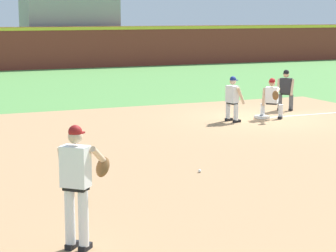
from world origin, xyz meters
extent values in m
plane|color=#518942|center=(0.00, 0.00, 0.00)|extent=(160.00, 160.00, 0.00)
cube|color=#A87F56|center=(-4.43, -4.74, 0.00)|extent=(18.00, 18.00, 0.01)
cube|color=white|center=(0.00, 0.00, 0.04)|extent=(0.38, 0.38, 0.09)
sphere|color=white|center=(-5.16, -5.92, 0.04)|extent=(0.07, 0.07, 0.07)
cube|color=black|center=(-8.92, -9.37, 0.04)|extent=(0.26, 0.26, 0.09)
cylinder|color=white|center=(-8.95, -9.40, 0.50)|extent=(0.15, 0.15, 0.84)
cube|color=black|center=(-8.76, -9.52, 0.04)|extent=(0.26, 0.26, 0.09)
cylinder|color=white|center=(-8.79, -9.55, 0.50)|extent=(0.15, 0.15, 0.84)
cube|color=black|center=(-8.87, -9.47, 0.94)|extent=(0.38, 0.38, 0.06)
cube|color=white|center=(-8.87, -9.47, 1.26)|extent=(0.46, 0.45, 0.60)
sphere|color=#DBB28E|center=(-8.85, -9.46, 1.69)|extent=(0.21, 0.21, 0.21)
sphere|color=maroon|center=(-8.85, -9.46, 1.76)|extent=(0.20, 0.20, 0.20)
cube|color=maroon|center=(-8.79, -9.39, 1.74)|extent=(0.20, 0.20, 0.02)
cylinder|color=#DBB28E|center=(-9.00, -9.25, 1.23)|extent=(0.20, 0.20, 0.59)
cylinder|color=#DBB28E|center=(-8.48, -9.43, 1.35)|extent=(0.43, 0.45, 0.41)
ellipsoid|color=brown|center=(-8.42, -9.37, 1.19)|extent=(0.35, 0.35, 0.34)
cube|color=black|center=(0.46, -0.39, 0.04)|extent=(0.26, 0.26, 0.09)
cylinder|color=white|center=(0.49, -0.36, 0.28)|extent=(0.15, 0.15, 0.40)
cube|color=black|center=(0.03, 0.03, 0.04)|extent=(0.26, 0.26, 0.09)
cylinder|color=white|center=(0.06, 0.06, 0.28)|extent=(0.15, 0.15, 0.40)
cube|color=black|center=(0.28, -0.15, 0.50)|extent=(0.38, 0.38, 0.06)
cube|color=white|center=(0.28, -0.15, 0.78)|extent=(0.45, 0.45, 0.52)
sphere|color=tan|center=(0.26, -0.16, 1.17)|extent=(0.21, 0.21, 0.21)
sphere|color=maroon|center=(0.26, -0.16, 1.24)|extent=(0.20, 0.20, 0.20)
cube|color=maroon|center=(0.20, -0.23, 1.22)|extent=(0.20, 0.20, 0.02)
cylinder|color=tan|center=(0.16, -0.62, 0.92)|extent=(0.47, 0.48, 0.24)
cylinder|color=tan|center=(0.03, -0.04, 0.72)|extent=(0.23, 0.23, 0.58)
ellipsoid|color=brown|center=(0.01, -0.77, 0.85)|extent=(0.30, 0.30, 0.35)
cube|color=black|center=(-1.25, -0.03, 0.04)|extent=(0.28, 0.16, 0.09)
cylinder|color=white|center=(-1.29, -0.04, 0.33)|extent=(0.15, 0.15, 0.50)
cube|color=black|center=(-1.18, -0.43, 0.04)|extent=(0.28, 0.16, 0.09)
cylinder|color=white|center=(-1.22, -0.43, 0.33)|extent=(0.15, 0.15, 0.50)
cube|color=black|center=(-1.25, -0.24, 0.60)|extent=(0.26, 0.37, 0.06)
cube|color=white|center=(-1.25, -0.24, 0.89)|extent=(0.31, 0.44, 0.54)
sphere|color=#DBB28E|center=(-1.23, -0.23, 1.29)|extent=(0.21, 0.21, 0.21)
sphere|color=navy|center=(-1.23, -0.23, 1.36)|extent=(0.20, 0.20, 0.20)
cube|color=navy|center=(-1.15, -0.22, 1.34)|extent=(0.14, 0.19, 0.02)
cylinder|color=#DBB28E|center=(-1.16, 0.04, 0.86)|extent=(0.34, 0.15, 0.56)
cylinder|color=#DBB28E|center=(-1.06, -0.45, 0.86)|extent=(0.34, 0.15, 0.56)
cube|color=black|center=(1.80, 1.02, 0.04)|extent=(0.26, 0.26, 0.09)
cylinder|color=#515154|center=(1.83, 1.04, 0.33)|extent=(0.15, 0.15, 0.50)
cube|color=black|center=(1.52, 1.30, 0.04)|extent=(0.26, 0.26, 0.09)
cylinder|color=#515154|center=(1.55, 1.33, 0.33)|extent=(0.15, 0.15, 0.50)
cube|color=black|center=(1.69, 1.19, 0.60)|extent=(0.38, 0.38, 0.06)
cube|color=#232326|center=(1.69, 1.19, 0.89)|extent=(0.45, 0.45, 0.54)
sphere|color=tan|center=(1.68, 1.17, 1.29)|extent=(0.21, 0.21, 0.21)
sphere|color=black|center=(1.68, 1.17, 1.36)|extent=(0.20, 0.20, 0.20)
cube|color=black|center=(1.61, 1.11, 1.34)|extent=(0.20, 0.20, 0.02)
cylinder|color=tan|center=(1.76, 0.91, 0.86)|extent=(0.29, 0.30, 0.56)
cylinder|color=tan|center=(1.41, 1.26, 0.86)|extent=(0.29, 0.30, 0.56)
cube|color=maroon|center=(0.00, 22.00, 1.30)|extent=(48.00, 0.50, 2.60)
cube|color=gold|center=(0.00, 21.98, 2.48)|extent=(48.00, 0.54, 0.20)
cube|color=gray|center=(0.00, 24.47, 2.18)|extent=(6.02, 3.35, 4.35)
cube|color=gray|center=(0.00, 23.62, 2.73)|extent=(5.62, 0.85, 0.06)
cube|color=#236038|center=(-2.32, 23.47, 2.94)|extent=(0.47, 0.20, 0.44)
cube|color=#236038|center=(-1.74, 23.47, 2.94)|extent=(0.47, 0.20, 0.44)
cube|color=#236038|center=(-1.16, 23.47, 2.94)|extent=(0.47, 0.20, 0.44)
cube|color=#236038|center=(-0.58, 23.47, 2.94)|extent=(0.47, 0.20, 0.44)
cube|color=#236038|center=(0.00, 23.47, 2.94)|extent=(0.47, 0.20, 0.44)
cube|color=#236038|center=(0.58, 23.47, 2.94)|extent=(0.47, 0.20, 0.44)
cube|color=#236038|center=(1.16, 23.47, 2.94)|extent=(0.47, 0.20, 0.44)
cube|color=#236038|center=(1.74, 23.47, 2.94)|extent=(0.47, 0.20, 0.44)
cube|color=#236038|center=(2.32, 23.47, 2.94)|extent=(0.47, 0.20, 0.44)
cube|color=gray|center=(0.00, 24.47, 3.28)|extent=(5.62, 0.85, 0.06)
cube|color=#236038|center=(-2.32, 24.32, 3.49)|extent=(0.47, 0.20, 0.44)
cube|color=#236038|center=(-1.74, 24.32, 3.49)|extent=(0.47, 0.20, 0.44)
cube|color=#236038|center=(-1.16, 24.32, 3.49)|extent=(0.47, 0.20, 0.44)
cube|color=#236038|center=(-0.58, 24.32, 3.49)|extent=(0.47, 0.20, 0.44)
cube|color=#236038|center=(0.00, 24.32, 3.49)|extent=(0.47, 0.20, 0.44)
cube|color=#236038|center=(0.58, 24.32, 3.49)|extent=(0.47, 0.20, 0.44)
cube|color=#236038|center=(1.16, 24.32, 3.49)|extent=(0.47, 0.20, 0.44)
cube|color=#236038|center=(1.74, 24.32, 3.49)|extent=(0.47, 0.20, 0.44)
cube|color=#236038|center=(2.32, 24.32, 3.49)|extent=(0.47, 0.20, 0.44)
cube|color=gray|center=(0.00, 25.32, 3.83)|extent=(5.62, 0.85, 0.06)
cube|color=#236038|center=(-2.32, 25.17, 4.04)|extent=(0.47, 0.20, 0.44)
cube|color=#236038|center=(-1.74, 25.17, 4.04)|extent=(0.47, 0.20, 0.44)
cube|color=#236038|center=(-1.16, 25.17, 4.04)|extent=(0.47, 0.20, 0.44)
cube|color=#236038|center=(-0.58, 25.17, 4.04)|extent=(0.47, 0.20, 0.44)
cube|color=#236038|center=(0.00, 25.17, 4.04)|extent=(0.47, 0.20, 0.44)
cube|color=#236038|center=(0.58, 25.17, 4.04)|extent=(0.47, 0.20, 0.44)
cube|color=#236038|center=(1.16, 25.17, 4.04)|extent=(0.47, 0.20, 0.44)
cube|color=#236038|center=(1.74, 25.17, 4.04)|extent=(0.47, 0.20, 0.44)
cube|color=#236038|center=(2.32, 25.17, 4.04)|extent=(0.47, 0.20, 0.44)
camera|label=1|loc=(-11.24, -18.39, 3.43)|focal=70.00mm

